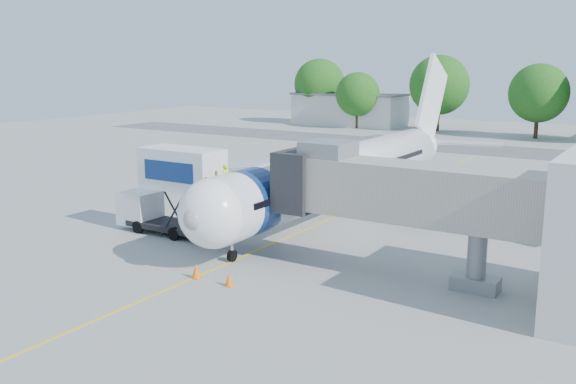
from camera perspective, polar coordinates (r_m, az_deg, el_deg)
The scene contains 14 objects.
ground at distance 42.84m, azimuth 2.70°, elevation -2.86°, with size 160.00×160.00×0.00m, color #989895.
guidance_line at distance 42.84m, azimuth 2.70°, elevation -2.86°, with size 0.15×70.00×0.01m, color yellow.
taxiway_strip at distance 81.45m, azimuth 17.44°, elevation 3.57°, with size 120.00×10.00×0.01m, color #59595B.
aircraft at distance 45.77m, azimuth 5.28°, elevation 1.82°, with size 34.17×37.73×11.35m.
jet_bridge at distance 32.29m, azimuth 9.01°, elevation 0.08°, with size 13.90×3.20×6.60m.
catering_hiloader at distance 40.25m, azimuth -10.04°, elevation 0.05°, with size 8.50×2.44×5.50m.
ground_tug at distance 28.59m, azimuth -6.73°, elevation -8.86°, with size 3.92×2.56×1.45m.
safety_cone_a at distance 32.68m, azimuth -8.16°, elevation -6.97°, with size 0.48×0.48×0.76m.
safety_cone_b at distance 31.40m, azimuth -5.26°, elevation -7.76°, with size 0.43×0.43×0.69m.
outbuilding_left at distance 107.91m, azimuth 5.48°, elevation 7.34°, with size 18.40×8.40×5.30m.
tree_a at distance 110.09m, azimuth 2.83°, elevation 9.55°, with size 8.59×8.59×10.95m.
tree_b at distance 102.85m, azimuth 6.22°, elevation 8.63°, with size 6.94×6.94×8.85m.
tree_c at distance 100.81m, azimuth 13.29°, elevation 9.24°, with size 9.00×9.00×11.47m.
tree_d at distance 95.19m, azimuth 21.40°, elevation 8.18°, with size 8.06×8.06×10.28m.
Camera 1 is at (20.33, -36.14, 10.76)m, focal length 40.00 mm.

